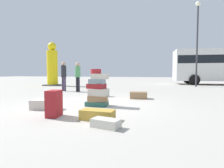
% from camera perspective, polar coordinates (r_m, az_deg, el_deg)
% --- Properties ---
extents(ground_plane, '(80.00, 80.00, 0.00)m').
position_cam_1_polar(ground_plane, '(6.29, -6.30, -6.31)').
color(ground_plane, '#ADA89E').
extents(suitcase_tower, '(0.73, 0.55, 1.19)m').
position_cam_1_polar(suitcase_tower, '(5.99, -4.41, -1.92)').
color(suitcase_tower, '#26594C').
rests_on(suitcase_tower, ground).
extents(suitcase_cream_left_side, '(0.69, 0.36, 0.30)m').
position_cam_1_polar(suitcase_cream_left_side, '(8.43, -3.30, -2.78)').
color(suitcase_cream_left_side, beige).
rests_on(suitcase_cream_left_side, ground).
extents(suitcase_brown_foreground_far, '(0.74, 0.51, 0.28)m').
position_cam_1_polar(suitcase_brown_foreground_far, '(7.74, 8.17, -3.45)').
color(suitcase_brown_foreground_far, olive).
rests_on(suitcase_brown_foreground_far, ground).
extents(suitcase_tan_behind_tower, '(0.78, 0.40, 0.23)m').
position_cam_1_polar(suitcase_tan_behind_tower, '(4.27, -4.51, -9.44)').
color(suitcase_tan_behind_tower, '#B28C33').
rests_on(suitcase_tan_behind_tower, ground).
extents(suitcase_cream_foreground_near, '(0.81, 0.52, 0.28)m').
position_cam_1_polar(suitcase_cream_foreground_near, '(5.80, -19.94, -5.95)').
color(suitcase_cream_foreground_near, beige).
rests_on(suitcase_cream_foreground_near, ground).
extents(suitcase_maroon_right_side, '(0.34, 0.47, 0.64)m').
position_cam_1_polar(suitcase_maroon_right_side, '(4.74, -17.42, -5.74)').
color(suitcase_maroon_right_side, maroon).
rests_on(suitcase_maroon_right_side, ground).
extents(suitcase_cream_white_trunk, '(0.61, 0.42, 0.17)m').
position_cam_1_polar(suitcase_cream_white_trunk, '(3.70, -1.92, -11.95)').
color(suitcase_cream_white_trunk, beige).
rests_on(suitcase_cream_white_trunk, ground).
extents(person_bearded_onlooker, '(0.32, 0.30, 1.70)m').
position_cam_1_polar(person_bearded_onlooker, '(11.07, -14.64, 3.09)').
color(person_bearded_onlooker, '#3F334C').
rests_on(person_bearded_onlooker, ground).
extents(person_tourist_with_camera, '(0.30, 0.30, 1.64)m').
position_cam_1_polar(person_tourist_with_camera, '(10.60, -10.49, 2.96)').
color(person_tourist_with_camera, black).
rests_on(person_tourist_with_camera, ground).
extents(yellow_dummy_statue, '(1.21, 1.21, 3.56)m').
position_cam_1_polar(yellow_dummy_statue, '(16.12, -17.88, 5.12)').
color(yellow_dummy_statue, yellow).
rests_on(yellow_dummy_statue, ground).
extents(parked_bus, '(8.70, 3.33, 3.15)m').
position_cam_1_polar(parked_bus, '(19.53, 31.17, 5.23)').
color(parked_bus, silver).
rests_on(parked_bus, ground).
extents(lamp_post, '(0.36, 0.36, 6.37)m').
position_cam_1_polar(lamp_post, '(15.78, 24.80, 14.39)').
color(lamp_post, '#333338').
rests_on(lamp_post, ground).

